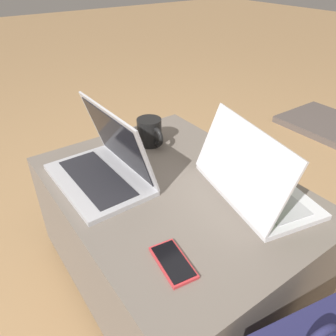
# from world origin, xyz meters

# --- Properties ---
(ground_plane) EXTENTS (14.00, 14.00, 0.00)m
(ground_plane) POSITION_xyz_m (0.00, 0.00, 0.00)
(ground_plane) COLOR tan
(ottoman) EXTENTS (0.88, 0.66, 0.44)m
(ottoman) POSITION_xyz_m (0.00, 0.00, 0.22)
(ottoman) COLOR #3D3832
(ottoman) RESTS_ON ground_plane
(laptop_near) EXTENTS (0.36, 0.24, 0.24)m
(laptop_near) POSITION_xyz_m (-0.16, -0.15, 0.49)
(laptop_near) COLOR #B7B7BC
(laptop_near) RESTS_ON ottoman
(laptop_far) EXTENTS (0.42, 0.30, 0.22)m
(laptop_far) POSITION_xyz_m (0.17, 0.17, 0.48)
(laptop_far) COLOR silver
(laptop_far) RESTS_ON ottoman
(cell_phone) EXTENTS (0.14, 0.08, 0.01)m
(cell_phone) POSITION_xyz_m (0.25, -0.18, 0.44)
(cell_phone) COLOR red
(cell_phone) RESTS_ON ottoman
(coffee_mug) EXTENTS (0.13, 0.09, 0.10)m
(coffee_mug) POSITION_xyz_m (-0.27, 0.09, 0.49)
(coffee_mug) COLOR black
(coffee_mug) RESTS_ON ottoman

